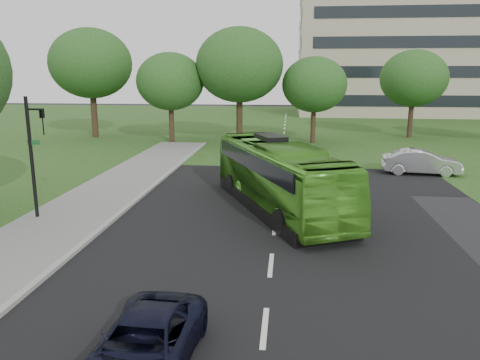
{
  "coord_description": "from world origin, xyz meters",
  "views": [
    {
      "loc": [
        0.5,
        -16.77,
        6.35
      ],
      "look_at": [
        -1.66,
        3.81,
        1.6
      ],
      "focal_mm": 35.0,
      "sensor_mm": 36.0,
      "label": 1
    }
  ],
  "objects": [
    {
      "name": "sedan",
      "position": [
        8.97,
        13.68,
        0.8
      ],
      "size": [
        4.97,
        2.13,
        1.59
      ],
      "primitive_type": "imported",
      "rotation": [
        0.0,
        0.0,
        1.48
      ],
      "color": "silver",
      "rests_on": "ground"
    },
    {
      "name": "bus",
      "position": [
        0.08,
        4.81,
        1.59
      ],
      "size": [
        7.06,
        11.53,
        3.18
      ],
      "primitive_type": "imported",
      "rotation": [
        0.0,
        0.0,
        0.42
      ],
      "color": "#469523",
      "rests_on": "ground"
    },
    {
      "name": "tree_park_a",
      "position": [
        -10.43,
        26.09,
        5.58
      ],
      "size": [
        6.19,
        6.19,
        8.22
      ],
      "color": "black",
      "rests_on": "ground"
    },
    {
      "name": "street_surfaces",
      "position": [
        -0.38,
        22.75,
        0.03
      ],
      "size": [
        120.0,
        120.0,
        0.15
      ],
      "color": "black",
      "rests_on": "ground"
    },
    {
      "name": "ground",
      "position": [
        0.0,
        0.0,
        0.0
      ],
      "size": [
        160.0,
        160.0,
        0.0
      ],
      "primitive_type": "plane",
      "color": "black",
      "rests_on": "ground"
    },
    {
      "name": "traffic_light",
      "position": [
        -10.33,
        2.0,
        3.17
      ],
      "size": [
        0.86,
        0.23,
        5.4
      ],
      "rotation": [
        0.0,
        0.0,
        0.06
      ],
      "color": "black",
      "rests_on": "ground"
    },
    {
      "name": "tree_park_c",
      "position": [
        2.73,
        26.94,
        5.31
      ],
      "size": [
        5.89,
        5.89,
        7.83
      ],
      "color": "black",
      "rests_on": "ground"
    },
    {
      "name": "suv",
      "position": [
        -2.5,
        -8.0,
        0.6
      ],
      "size": [
        2.19,
        4.43,
        1.21
      ],
      "primitive_type": "imported",
      "rotation": [
        0.0,
        0.0,
        -0.04
      ],
      "color": "black",
      "rests_on": "ground"
    },
    {
      "name": "office_building",
      "position": [
        21.96,
        61.96,
        12.5
      ],
      "size": [
        40.1,
        20.1,
        25.0
      ],
      "color": "tan",
      "rests_on": "ground"
    },
    {
      "name": "tree_park_d",
      "position": [
        12.58,
        31.64,
        5.82
      ],
      "size": [
        6.51,
        6.51,
        8.6
      ],
      "color": "black",
      "rests_on": "ground"
    },
    {
      "name": "tree_park_b",
      "position": [
        -4.1,
        26.7,
        7.04
      ],
      "size": [
        7.96,
        7.96,
        10.44
      ],
      "color": "black",
      "rests_on": "ground"
    },
    {
      "name": "tree_park_f",
      "position": [
        -18.95,
        28.57,
        7.25
      ],
      "size": [
        7.98,
        7.98,
        10.66
      ],
      "color": "black",
      "rests_on": "ground"
    }
  ]
}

